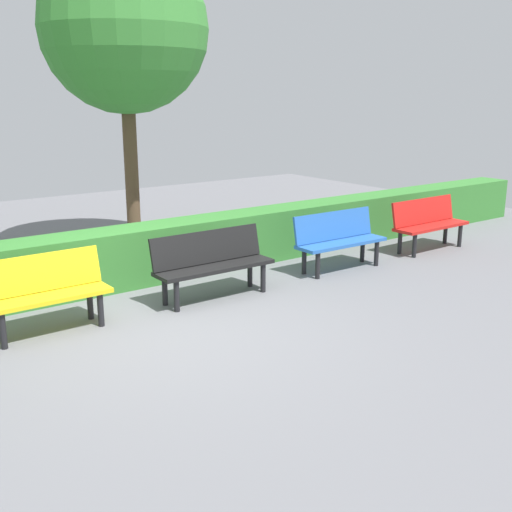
# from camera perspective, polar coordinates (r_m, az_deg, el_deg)

# --- Properties ---
(ground_plane) EXTENTS (20.00, 20.00, 0.00)m
(ground_plane) POSITION_cam_1_polar(r_m,az_deg,el_deg) (7.18, -7.57, -6.44)
(ground_plane) COLOR slate
(bench_red) EXTENTS (1.52, 0.48, 0.86)m
(bench_red) POSITION_cam_1_polar(r_m,az_deg,el_deg) (10.88, 15.52, 3.06)
(bench_red) COLOR red
(bench_red) RESTS_ON ground_plane
(bench_blue) EXTENTS (1.50, 0.48, 0.86)m
(bench_blue) POSITION_cam_1_polar(r_m,az_deg,el_deg) (9.39, 7.57, 1.67)
(bench_blue) COLOR blue
(bench_blue) RESTS_ON ground_plane
(bench_black) EXTENTS (1.61, 0.47, 0.86)m
(bench_black) POSITION_cam_1_polar(r_m,az_deg,el_deg) (8.02, -4.06, -0.47)
(bench_black) COLOR black
(bench_black) RESTS_ON ground_plane
(bench_yellow) EXTENTS (1.38, 0.48, 0.86)m
(bench_yellow) POSITION_cam_1_polar(r_m,az_deg,el_deg) (7.23, -18.83, -2.98)
(bench_yellow) COLOR yellow
(bench_yellow) RESTS_ON ground_plane
(hedge_row) EXTENTS (16.00, 0.62, 0.79)m
(hedge_row) POSITION_cam_1_polar(r_m,az_deg,el_deg) (9.02, -7.89, 0.58)
(hedge_row) COLOR #387F33
(hedge_row) RESTS_ON ground_plane
(tree_near) EXTENTS (2.69, 2.69, 4.93)m
(tree_near) POSITION_cam_1_polar(r_m,az_deg,el_deg) (10.71, -12.00, 19.70)
(tree_near) COLOR brown
(tree_near) RESTS_ON ground_plane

